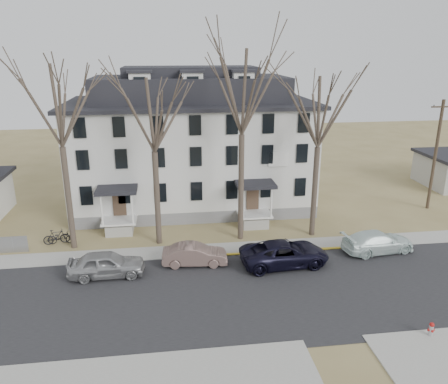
{
  "coord_description": "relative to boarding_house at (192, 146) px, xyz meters",
  "views": [
    {
      "loc": [
        -4.11,
        -19.61,
        13.49
      ],
      "look_at": [
        -0.34,
        9.0,
        3.96
      ],
      "focal_mm": 35.0,
      "sensor_mm": 36.0,
      "label": 1
    }
  ],
  "objects": [
    {
      "name": "tree_mid_right",
      "position": [
        8.5,
        -8.15,
        4.22
      ],
      "size": [
        7.8,
        7.8,
        12.74
      ],
      "color": "#473B31",
      "rests_on": "ground"
    },
    {
      "name": "car_navy",
      "position": [
        5.12,
        -12.69,
        -4.58
      ],
      "size": [
        5.91,
        3.05,
        1.59
      ],
      "primitive_type": "imported",
      "rotation": [
        0.0,
        0.0,
        1.64
      ],
      "color": "black",
      "rests_on": "ground"
    },
    {
      "name": "ground",
      "position": [
        2.0,
        -17.95,
        -5.38
      ],
      "size": [
        120.0,
        120.0,
        0.0
      ],
      "primitive_type": "plane",
      "color": "olive",
      "rests_on": "ground"
    },
    {
      "name": "utility_pole_far",
      "position": [
        20.5,
        -3.95,
        -0.47
      ],
      "size": [
        2.0,
        0.28,
        9.5
      ],
      "color": "#3D3023",
      "rests_on": "ground"
    },
    {
      "name": "bicycle_right",
      "position": [
        -10.31,
        -7.46,
        -4.83
      ],
      "size": [
        1.9,
        0.9,
        1.1
      ],
      "primitive_type": "imported",
      "rotation": [
        0.0,
        0.0,
        1.79
      ],
      "color": "black",
      "rests_on": "ground"
    },
    {
      "name": "car_white",
      "position": [
        12.04,
        -11.65,
        -4.65
      ],
      "size": [
        5.28,
        2.68,
        1.47
      ],
      "primitive_type": "imported",
      "rotation": [
        0.0,
        0.0,
        1.7
      ],
      "color": "white",
      "rests_on": "ground"
    },
    {
      "name": "yellow_curb",
      "position": [
        7.0,
        -10.85,
        -5.38
      ],
      "size": [
        14.0,
        0.25,
        0.06
      ],
      "primitive_type": "cube",
      "color": "gold",
      "rests_on": "ground"
    },
    {
      "name": "tree_mid_left",
      "position": [
        -3.0,
        -8.15,
        4.22
      ],
      "size": [
        7.8,
        7.8,
        12.74
      ],
      "color": "#473B31",
      "rests_on": "ground"
    },
    {
      "name": "main_road",
      "position": [
        2.0,
        -15.95,
        -5.38
      ],
      "size": [
        120.0,
        10.0,
        0.04
      ],
      "primitive_type": "cube",
      "color": "#27272A",
      "rests_on": "ground"
    },
    {
      "name": "tree_far_left",
      "position": [
        -9.0,
        -8.15,
        4.96
      ],
      "size": [
        8.4,
        8.4,
        13.72
      ],
      "color": "#473B31",
      "rests_on": "ground"
    },
    {
      "name": "tree_center",
      "position": [
        3.0,
        -8.15,
        5.71
      ],
      "size": [
        9.0,
        9.0,
        14.7
      ],
      "color": "#473B31",
      "rests_on": "ground"
    },
    {
      "name": "car_silver",
      "position": [
        -6.15,
        -12.71,
        -4.58
      ],
      "size": [
        4.72,
        2.0,
        1.59
      ],
      "primitive_type": "imported",
      "rotation": [
        0.0,
        0.0,
        1.6
      ],
      "color": "#A0A0A2",
      "rests_on": "ground"
    },
    {
      "name": "boarding_house",
      "position": [
        0.0,
        0.0,
        0.0
      ],
      "size": [
        20.8,
        12.36,
        12.05
      ],
      "color": "slate",
      "rests_on": "ground"
    },
    {
      "name": "far_sidewalk",
      "position": [
        2.0,
        -9.95,
        -5.38
      ],
      "size": [
        120.0,
        2.0,
        0.08
      ],
      "primitive_type": "cube",
      "color": "#A09F97",
      "rests_on": "ground"
    },
    {
      "name": "car_tan",
      "position": [
        -0.65,
        -11.9,
        -4.69
      ],
      "size": [
        4.3,
        1.78,
        1.38
      ],
      "primitive_type": "imported",
      "rotation": [
        0.0,
        0.0,
        1.49
      ],
      "color": "#755B54",
      "rests_on": "ground"
    },
    {
      "name": "fire_hydrant",
      "position": [
        10.31,
        -20.91,
        -4.98
      ],
      "size": [
        0.33,
        0.31,
        0.8
      ],
      "color": "#B7B7BA",
      "rests_on": "ground"
    },
    {
      "name": "bicycle_left",
      "position": [
        -9.99,
        -7.49,
        -4.88
      ],
      "size": [
        1.89,
        0.67,
        0.99
      ],
      "primitive_type": "imported",
      "rotation": [
        0.0,
        0.0,
        1.57
      ],
      "color": "black",
      "rests_on": "ground"
    }
  ]
}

